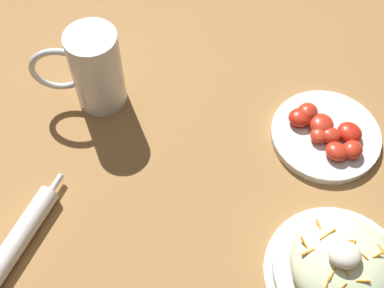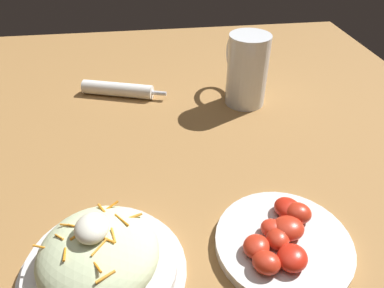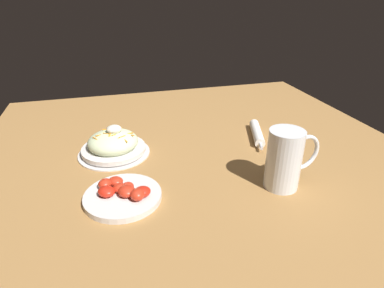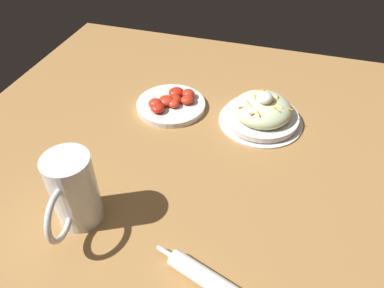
% 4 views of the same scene
% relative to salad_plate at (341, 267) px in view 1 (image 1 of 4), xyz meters
% --- Properties ---
extents(ground_plane, '(1.43, 1.43, 0.00)m').
position_rel_salad_plate_xyz_m(ground_plane, '(-0.27, 0.07, -0.03)').
color(ground_plane, '#9E703D').
extents(salad_plate, '(0.23, 0.23, 0.10)m').
position_rel_salad_plate_xyz_m(salad_plate, '(0.00, 0.00, 0.00)').
color(salad_plate, silver).
rests_on(salad_plate, ground_plane).
extents(beer_mug, '(0.17, 0.09, 0.17)m').
position_rel_salad_plate_xyz_m(beer_mug, '(-0.44, 0.31, 0.05)').
color(beer_mug, white).
rests_on(beer_mug, ground_plane).
extents(napkin_roll, '(0.09, 0.21, 0.03)m').
position_rel_salad_plate_xyz_m(napkin_roll, '(-0.51, 0.01, -0.01)').
color(napkin_roll, white).
rests_on(napkin_roll, ground_plane).
extents(tomato_plate, '(0.20, 0.20, 0.04)m').
position_rel_salad_plate_xyz_m(tomato_plate, '(-0.01, 0.26, -0.02)').
color(tomato_plate, silver).
rests_on(tomato_plate, ground_plane).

